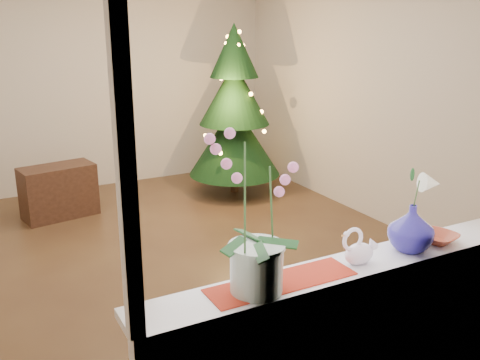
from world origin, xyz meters
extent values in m
plane|color=#3E2719|center=(0.00, 0.00, 0.00)|extent=(5.00, 5.00, 0.00)
cube|color=beige|center=(0.00, 2.50, 1.35)|extent=(4.50, 0.10, 2.70)
cube|color=beige|center=(0.00, -2.50, 1.35)|extent=(4.50, 0.10, 2.70)
cube|color=beige|center=(2.25, 0.00, 1.35)|extent=(0.10, 5.00, 2.70)
cube|color=white|center=(0.00, -2.37, 0.90)|extent=(2.20, 0.26, 0.04)
cube|color=maroon|center=(-0.38, -2.37, 0.92)|extent=(0.70, 0.20, 0.01)
imported|color=navy|center=(0.38, -2.38, 1.06)|extent=(0.34, 0.34, 0.28)
sphere|color=silver|center=(0.41, -2.40, 0.95)|extent=(0.09, 0.09, 0.07)
imported|color=#9A3B22|center=(0.58, -2.37, 0.94)|extent=(0.20, 0.20, 0.04)
cube|color=black|center=(-0.70, 1.55, 0.28)|extent=(0.80, 0.50, 0.56)
camera|label=1|loc=(-1.56, -4.18, 2.03)|focal=40.00mm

